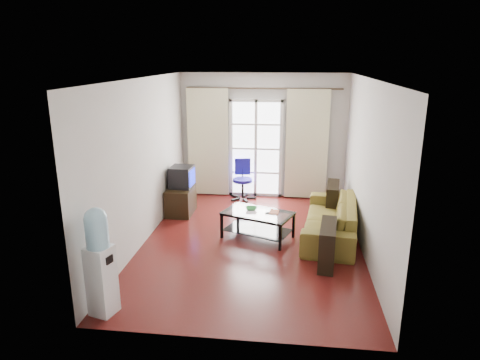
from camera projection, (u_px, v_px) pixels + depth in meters
The scene contains 20 objects.
floor at pixel (251, 242), 7.22m from camera, with size 5.20×5.20×0.00m, color #5C1A15.
ceiling at pixel (253, 79), 6.47m from camera, with size 5.20×5.20×0.00m, color white.
wall_back at pixel (263, 136), 9.33m from camera, with size 3.60×0.02×2.70m, color beige.
wall_front at pixel (229, 226), 4.37m from camera, with size 3.60×0.02×2.70m, color beige.
wall_left at pixel (144, 162), 7.05m from camera, with size 0.02×5.20×2.70m, color beige.
wall_right at pixel (367, 168), 6.64m from camera, with size 0.02×5.20×2.70m, color beige.
french_door at pixel (256, 149), 9.37m from camera, with size 1.16×0.06×2.15m.
curtain_rod at pixel (263, 88), 8.95m from camera, with size 0.04×0.04×3.30m, color #4C3F2D.
curtain_left at pixel (208, 143), 9.39m from camera, with size 0.90×0.07×2.35m, color beige.
curtain_right at pixel (307, 145), 9.15m from camera, with size 0.90×0.07×2.35m, color beige.
radiator at pixel (298, 183), 9.43m from camera, with size 0.64×0.12×0.64m, color #9B9B9E.
sofa at pixel (330, 218), 7.43m from camera, with size 1.10×2.25×0.63m, color olive.
coffee_table at pixel (258, 221), 7.33m from camera, with size 1.31×1.02×0.46m.
bowl at pixel (251, 209), 7.39m from camera, with size 0.22×0.22×0.05m, color green.
book at pixel (270, 212), 7.29m from camera, with size 0.17×0.22×0.02m, color maroon.
remote at pixel (270, 213), 7.25m from camera, with size 0.17×0.05×0.02m, color black.
tv_stand at pixel (181, 201), 8.49m from camera, with size 0.48×0.73×0.53m, color black.
crt_tv at pixel (181, 177), 8.43m from camera, with size 0.48×0.48×0.42m.
task_chair at pixel (243, 187), 9.37m from camera, with size 0.67×0.67×0.88m.
water_cooler at pixel (100, 260), 5.05m from camera, with size 0.34×0.34×1.36m.
Camera 1 is at (0.59, -6.62, 3.02)m, focal length 32.00 mm.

